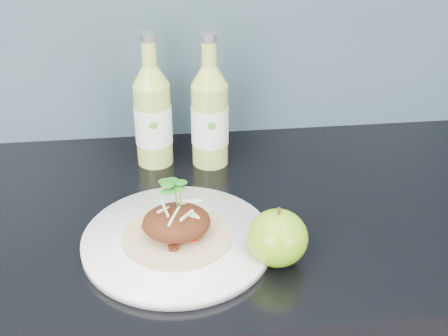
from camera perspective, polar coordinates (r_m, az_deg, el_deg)
The scene contains 5 objects.
dinner_plate at distance 0.98m, azimuth -4.28°, elevation -6.68°, with size 0.33×0.33×0.02m.
pork_taco at distance 0.96m, azimuth -4.37°, elevation -4.88°, with size 0.17×0.17×0.10m.
green_apple at distance 0.93m, azimuth 4.91°, elevation -6.38°, with size 0.11×0.11×0.10m.
cider_bottle_left at distance 1.17m, azimuth -6.52°, elevation 4.77°, with size 0.08×0.08×0.26m.
cider_bottle_right at distance 1.16m, azimuth -1.31°, elevation 4.75°, with size 0.09×0.09×0.26m.
Camera 1 is at (-0.05, 0.81, 1.50)m, focal length 50.00 mm.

